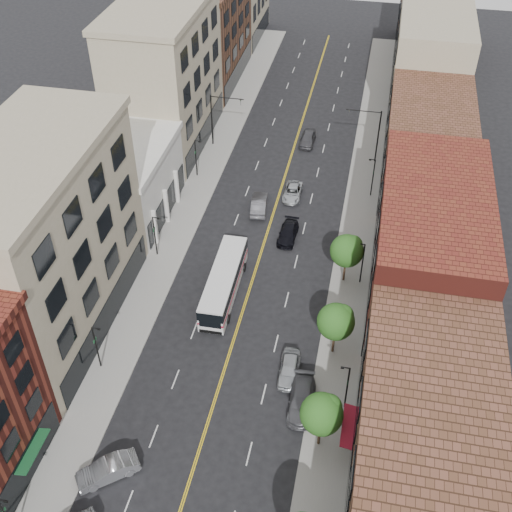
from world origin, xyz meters
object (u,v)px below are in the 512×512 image
Objects in this scene: car_lane_behind at (259,204)px; car_lane_c at (308,138)px; city_bus at (224,281)px; car_angle_b at (108,470)px; car_parked_mid at (302,400)px; car_lane_b at (293,192)px; car_parked_far at (289,369)px; car_lane_a at (288,233)px.

car_lane_behind reaches higher than car_lane_c.
car_angle_b is at bearing -101.07° from city_bus.
car_lane_c is (-5.74, 43.43, 0.01)m from car_parked_mid.
city_bus reaches higher than car_lane_c.
car_angle_b is 40.85m from car_lane_b.
car_parked_far is at bearing 113.33° from car_parked_mid.
car_lane_a is (8.70, 31.96, -0.11)m from car_angle_b.
city_bus is at bearing 129.96° from car_parked_far.
car_lane_c is (-0.81, 21.02, 0.11)m from car_lane_a.
car_lane_a is at bearing 125.64° from car_lane_behind.
car_lane_behind is at bearing 134.70° from car_angle_b.
city_bus reaches higher than car_parked_mid.
car_lane_b is (-0.80, 8.12, -0.04)m from car_lane_a.
car_angle_b reaches higher than car_lane_b.
car_parked_mid reaches higher than car_lane_b.
car_lane_c reaches higher than car_parked_far.
car_angle_b reaches higher than car_lane_a.
car_parked_far is 0.96× the size of car_lane_a.
car_angle_b is 1.04× the size of car_lane_b.
car_lane_behind is at bearing -135.35° from car_lane_b.
city_bus is 2.49× the size of car_lane_c.
car_lane_a is 1.01× the size of car_lane_b.
city_bus is 14.96m from car_lane_behind.
car_parked_far is 0.91× the size of car_lane_behind.
car_angle_b is 0.90× the size of car_parked_mid.
car_lane_behind is (-9.20, 27.02, 0.04)m from car_parked_mid.
city_bus is at bearing 125.39° from car_parked_mid.
car_lane_a is 8.16m from car_lane_b.
car_parked_far is 19.54m from car_lane_a.
car_parked_mid is at bearing 86.63° from car_angle_b.
car_lane_behind is (-7.60, 23.86, 0.05)m from car_parked_far.
car_angle_b reaches higher than car_parked_far.
car_lane_b is (-4.14, 27.37, -0.13)m from car_parked_far.
car_lane_behind is 16.77m from car_lane_c.
car_lane_c is (3.46, 16.41, -0.03)m from car_lane_behind.
car_parked_far is at bearing -48.53° from city_bus.
city_bus is 11.44m from car_lane_a.
car_parked_mid is at bearing -80.07° from car_lane_b.
car_angle_b is 1.07× the size of car_parked_far.
car_lane_a is (4.84, 10.31, -1.05)m from city_bus.
car_lane_c is (7.89, 52.98, -0.00)m from car_angle_b.
car_parked_far is (12.03, 12.71, -0.03)m from car_angle_b.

